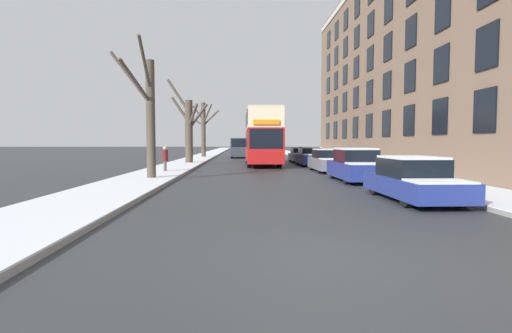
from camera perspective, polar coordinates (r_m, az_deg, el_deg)
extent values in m
plane|color=#303335|center=(6.61, 13.12, -12.62)|extent=(320.00, 320.00, 0.00)
cube|color=gray|center=(59.32, -6.68, 1.76)|extent=(3.01, 130.00, 0.13)
cube|color=white|center=(59.32, -6.68, 1.84)|extent=(2.98, 130.00, 0.03)
cube|color=gray|center=(59.68, 5.48, 1.78)|extent=(3.01, 130.00, 0.13)
cube|color=white|center=(59.68, 5.48, 1.86)|extent=(2.98, 130.00, 0.03)
cube|color=#7A604C|center=(32.85, 23.73, 13.35)|extent=(9.00, 35.64, 15.24)
cube|color=black|center=(17.96, 29.86, 6.94)|extent=(0.08, 1.40, 1.71)
cube|color=black|center=(20.99, 24.78, 6.51)|extent=(0.08, 1.40, 1.71)
cube|color=black|center=(24.15, 21.01, 6.16)|extent=(0.08, 1.40, 1.71)
cube|color=black|center=(27.38, 18.12, 5.88)|extent=(0.08, 1.40, 1.71)
cube|color=black|center=(30.67, 15.85, 5.64)|extent=(0.08, 1.40, 1.71)
cube|color=black|center=(34.00, 14.02, 5.45)|extent=(0.08, 1.40, 1.71)
cube|color=black|center=(37.36, 12.52, 5.28)|extent=(0.08, 1.40, 1.71)
cube|color=black|center=(40.74, 11.27, 5.14)|extent=(0.08, 1.40, 1.71)
cube|color=black|center=(44.13, 10.21, 5.02)|extent=(0.08, 1.40, 1.71)
cube|color=black|center=(18.29, 30.10, 14.57)|extent=(0.08, 1.40, 1.71)
cube|color=black|center=(21.27, 24.95, 13.08)|extent=(0.08, 1.40, 1.71)
cube|color=black|center=(24.39, 21.13, 11.89)|extent=(0.08, 1.40, 1.71)
cube|color=black|center=(27.60, 18.22, 10.94)|extent=(0.08, 1.40, 1.71)
cube|color=black|center=(30.87, 15.92, 10.17)|extent=(0.08, 1.40, 1.71)
cube|color=black|center=(34.18, 14.08, 9.53)|extent=(0.08, 1.40, 1.71)
cube|color=black|center=(37.52, 12.57, 9.00)|extent=(0.08, 1.40, 1.71)
cube|color=black|center=(40.89, 11.31, 8.56)|extent=(0.08, 1.40, 1.71)
cube|color=black|center=(44.27, 10.24, 8.17)|extent=(0.08, 1.40, 1.71)
cube|color=black|center=(21.83, 25.13, 19.39)|extent=(0.08, 1.40, 1.71)
cube|color=black|center=(24.88, 21.26, 17.45)|extent=(0.08, 1.40, 1.71)
cube|color=black|center=(28.03, 18.31, 15.88)|extent=(0.08, 1.40, 1.71)
cube|color=black|center=(31.25, 16.00, 14.61)|extent=(0.08, 1.40, 1.71)
cube|color=black|center=(34.52, 14.14, 13.56)|extent=(0.08, 1.40, 1.71)
cube|color=black|center=(37.84, 12.62, 12.68)|extent=(0.08, 1.40, 1.71)
cube|color=black|center=(41.18, 11.35, 11.94)|extent=(0.08, 1.40, 1.71)
cube|color=black|center=(44.54, 10.28, 11.30)|extent=(0.08, 1.40, 1.71)
cube|color=black|center=(28.66, 18.41, 20.64)|extent=(0.08, 1.40, 1.71)
cube|color=black|center=(31.82, 16.08, 18.92)|extent=(0.08, 1.40, 1.71)
cube|color=black|center=(35.04, 14.20, 17.48)|extent=(0.08, 1.40, 1.71)
cube|color=black|center=(38.30, 12.67, 16.28)|extent=(0.08, 1.40, 1.71)
cube|color=black|center=(41.61, 11.39, 15.26)|extent=(0.08, 1.40, 1.71)
cube|color=black|center=(44.94, 10.31, 14.38)|extent=(0.08, 1.40, 1.71)
cube|color=black|center=(35.71, 14.27, 21.28)|extent=(0.08, 1.40, 1.71)
cube|color=black|center=(38.92, 12.72, 19.78)|extent=(0.08, 1.40, 1.71)
cube|color=black|center=(42.17, 11.43, 18.50)|extent=(0.08, 1.40, 1.71)
cube|color=black|center=(45.46, 10.35, 17.40)|extent=(0.08, 1.40, 1.71)
cylinder|color=#4C4238|center=(19.47, -14.81, 6.31)|extent=(0.42, 0.42, 5.64)
cylinder|color=#4C4238|center=(18.79, -15.61, 13.96)|extent=(0.15, 2.10, 2.10)
cylinder|color=#4C4238|center=(19.80, -17.45, 11.94)|extent=(1.86, 0.30, 2.43)
cylinder|color=#4C4238|center=(18.67, -16.79, 11.51)|extent=(0.93, 2.29, 1.70)
cylinder|color=#4C4238|center=(33.41, -9.56, 4.83)|extent=(0.63, 0.63, 5.27)
cylinder|color=#4C4238|center=(33.59, -8.71, 6.54)|extent=(1.21, 0.66, 1.46)
cylinder|color=#4C4238|center=(33.78, -10.74, 7.95)|extent=(1.62, 0.62, 2.17)
cylinder|color=#4C4238|center=(32.79, -9.01, 7.19)|extent=(1.10, 1.54, 1.87)
cylinder|color=#4C4238|center=(33.85, -11.04, 9.88)|extent=(1.92, 0.47, 2.76)
cylinder|color=#4C4238|center=(33.31, -8.31, 7.06)|extent=(1.70, 0.37, 2.16)
cylinder|color=#4C4238|center=(47.05, -7.52, 5.14)|extent=(0.51, 0.51, 6.41)
cylinder|color=#4C4238|center=(47.13, -6.44, 6.92)|extent=(1.91, 0.38, 1.84)
cylinder|color=#4C4238|center=(47.10, -8.26, 7.55)|extent=(1.34, 0.41, 1.73)
cylinder|color=#4C4238|center=(46.21, -6.96, 7.45)|extent=(1.31, 1.98, 2.19)
cylinder|color=#4C4238|center=(47.14, -6.62, 6.76)|extent=(1.63, 0.39, 1.73)
cylinder|color=#4C4238|center=(47.41, -9.24, 6.90)|extent=(2.96, 0.47, 1.96)
cube|color=red|center=(31.70, 0.89, 3.05)|extent=(2.51, 10.05, 2.48)
cube|color=beige|center=(31.74, 0.89, 6.54)|extent=(2.46, 9.85, 1.39)
cube|color=beige|center=(31.79, 0.89, 7.89)|extent=(2.46, 9.85, 0.12)
cube|color=black|center=(31.70, 0.89, 3.90)|extent=(2.54, 8.85, 1.29)
cube|color=black|center=(31.75, 0.89, 6.66)|extent=(2.54, 8.85, 1.05)
cube|color=black|center=(26.70, 1.48, 3.98)|extent=(2.26, 0.06, 1.35)
cube|color=orange|center=(26.72, 1.48, 6.37)|extent=(1.76, 0.05, 0.32)
cylinder|color=black|center=(28.67, -0.95, 0.91)|extent=(0.30, 1.07, 1.07)
cylinder|color=black|center=(28.80, 3.37, 0.91)|extent=(0.30, 1.07, 1.07)
cylinder|color=black|center=(34.50, -1.16, 1.34)|extent=(0.30, 1.07, 1.07)
cylinder|color=black|center=(34.60, 2.43, 1.35)|extent=(0.30, 1.07, 1.07)
cube|color=navy|center=(13.45, 21.58, -2.61)|extent=(1.79, 4.52, 0.56)
cube|color=black|center=(13.57, 21.33, -0.15)|extent=(1.54, 2.26, 0.58)
cube|color=white|center=(13.56, 21.36, 1.21)|extent=(1.50, 2.15, 0.07)
cube|color=white|center=(11.98, 24.70, -1.93)|extent=(1.61, 1.18, 0.05)
cylinder|color=black|center=(11.92, 20.74, -3.99)|extent=(0.20, 0.64, 0.64)
cylinder|color=black|center=(12.62, 27.32, -3.75)|extent=(0.20, 0.64, 0.64)
cylinder|color=black|center=(14.44, 16.55, -2.64)|extent=(0.20, 0.64, 0.64)
cylinder|color=black|center=(15.02, 22.22, -2.53)|extent=(0.20, 0.64, 0.64)
cube|color=navy|center=(19.23, 14.16, -0.49)|extent=(1.85, 4.45, 0.71)
cube|color=black|center=(19.37, 14.04, 1.47)|extent=(1.59, 2.22, 0.59)
cube|color=white|center=(19.36, 14.05, 2.47)|extent=(1.55, 2.11, 0.08)
cube|color=white|center=(17.70, 15.62, 0.41)|extent=(1.66, 1.16, 0.06)
cylinder|color=black|center=(17.75, 12.84, -1.49)|extent=(0.20, 0.62, 0.62)
cylinder|color=black|center=(18.24, 17.78, -1.44)|extent=(0.20, 0.62, 0.62)
cylinder|color=black|center=(20.33, 10.89, -0.84)|extent=(0.20, 0.62, 0.62)
cylinder|color=black|center=(20.75, 15.26, -0.81)|extent=(0.20, 0.62, 0.62)
cube|color=slate|center=(25.16, 10.22, 0.42)|extent=(1.75, 4.60, 0.67)
cube|color=black|center=(25.31, 10.15, 1.78)|extent=(1.51, 2.30, 0.52)
cube|color=white|center=(25.31, 10.15, 2.43)|extent=(1.47, 2.18, 0.06)
cube|color=white|center=(23.55, 11.09, 1.08)|extent=(1.58, 1.20, 0.05)
cylinder|color=black|center=(23.66, 9.13, -0.24)|extent=(0.20, 0.61, 0.61)
cylinder|color=black|center=(24.01, 12.71, -0.22)|extent=(0.20, 0.61, 0.61)
cylinder|color=black|center=(26.37, 7.95, 0.15)|extent=(0.20, 0.61, 0.61)
cylinder|color=black|center=(26.68, 11.18, 0.16)|extent=(0.20, 0.61, 0.61)
cube|color=navy|center=(31.31, 7.75, 1.08)|extent=(1.77, 4.46, 0.72)
cube|color=black|center=(31.47, 7.70, 2.20)|extent=(1.52, 2.23, 0.49)
cube|color=white|center=(31.46, 7.71, 2.72)|extent=(1.48, 2.12, 0.09)
cube|color=white|center=(29.74, 8.28, 1.71)|extent=(1.59, 1.16, 0.07)
cylinder|color=black|center=(29.87, 6.73, 0.58)|extent=(0.20, 0.65, 0.65)
cylinder|color=black|center=(30.15, 9.63, 0.59)|extent=(0.20, 0.65, 0.65)
cylinder|color=black|center=(32.52, 5.99, 0.82)|extent=(0.20, 0.65, 0.65)
cylinder|color=black|center=(32.77, 8.67, 0.82)|extent=(0.20, 0.65, 0.65)
cube|color=slate|center=(36.41, 6.34, 1.35)|extent=(1.72, 4.19, 0.62)
cube|color=black|center=(36.56, 6.31, 2.24)|extent=(1.48, 2.09, 0.51)
cube|color=white|center=(36.55, 6.31, 2.72)|extent=(1.45, 1.99, 0.10)
cube|color=white|center=(34.93, 6.71, 1.83)|extent=(1.55, 1.09, 0.08)
cylinder|color=black|center=(35.07, 5.43, 1.00)|extent=(0.20, 0.62, 0.62)
cylinder|color=black|center=(35.30, 7.85, 1.00)|extent=(0.20, 0.62, 0.62)
cylinder|color=black|center=(37.56, 4.92, 1.17)|extent=(0.20, 0.62, 0.62)
cylinder|color=black|center=(37.77, 7.18, 1.16)|extent=(0.20, 0.62, 0.62)
cube|color=#333842|center=(46.85, -2.34, 2.79)|extent=(2.06, 5.02, 2.08)
cube|color=black|center=(44.35, -2.35, 3.38)|extent=(1.82, 0.06, 0.92)
cylinder|color=black|center=(45.27, -3.50, 1.60)|extent=(0.22, 0.68, 0.68)
cylinder|color=black|center=(45.27, -1.19, 1.61)|extent=(0.22, 0.68, 0.68)
cylinder|color=black|center=(48.48, -3.41, 1.73)|extent=(0.22, 0.68, 0.68)
cylinder|color=black|center=(48.48, -1.26, 1.73)|extent=(0.22, 0.68, 0.68)
cylinder|color=#4C4742|center=(23.85, -12.85, -0.10)|extent=(0.16, 0.16, 0.74)
cylinder|color=#4C4742|center=(23.69, -12.84, -0.12)|extent=(0.16, 0.16, 0.74)
cylinder|color=#59191E|center=(23.74, -12.87, 1.55)|extent=(0.34, 0.34, 0.64)
sphere|color=beige|center=(23.73, -12.89, 2.57)|extent=(0.20, 0.20, 0.20)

